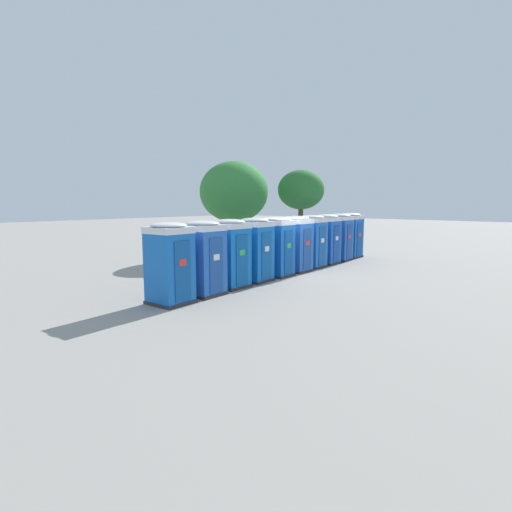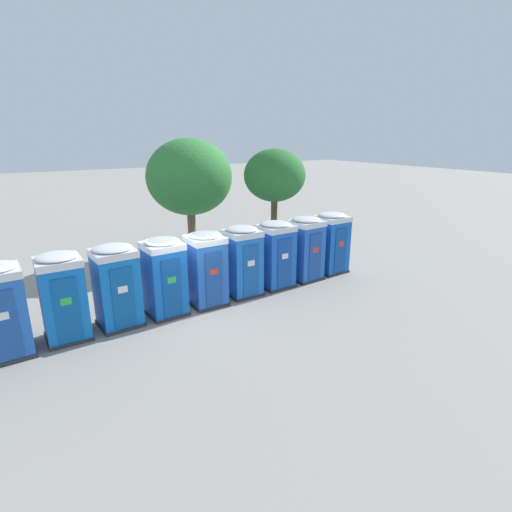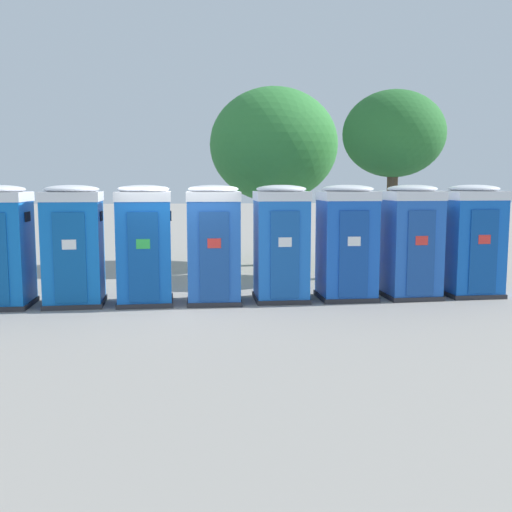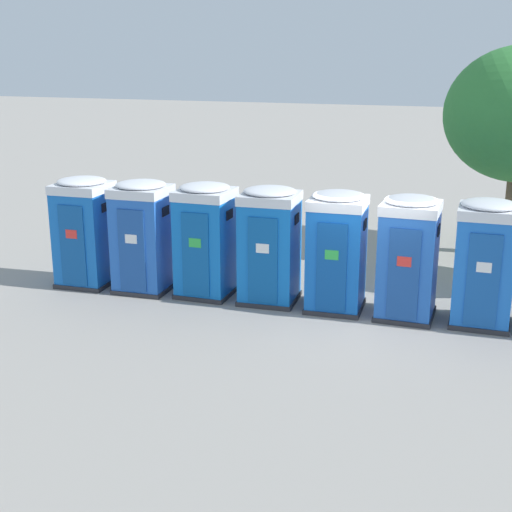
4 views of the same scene
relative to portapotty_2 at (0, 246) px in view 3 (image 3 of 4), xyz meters
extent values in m
plane|color=gray|center=(3.70, -0.10, -1.28)|extent=(120.00, 120.00, 0.00)
cube|color=#2D2D33|center=(0.00, 0.01, -1.23)|extent=(1.20, 1.22, 0.10)
cube|color=blue|center=(0.00, 0.01, -0.13)|extent=(1.14, 1.16, 2.10)
cube|color=black|center=(0.57, 0.02, 0.60)|extent=(0.03, 0.36, 0.20)
cube|color=#2D2D33|center=(1.48, 0.07, -1.23)|extent=(1.29, 1.28, 0.10)
cube|color=blue|center=(1.48, 0.07, -0.13)|extent=(1.23, 1.22, 2.10)
cube|color=#0D4F9B|center=(1.52, -0.51, -0.21)|extent=(0.64, 0.07, 1.85)
cube|color=white|center=(1.52, -0.53, 0.07)|extent=(0.28, 0.03, 0.20)
cube|color=black|center=(2.06, 0.11, 0.60)|extent=(0.05, 0.36, 0.20)
cube|color=silver|center=(1.48, 0.07, 1.02)|extent=(1.27, 1.25, 0.20)
ellipsoid|color=silver|center=(1.48, 0.07, 1.17)|extent=(1.21, 1.19, 0.18)
cube|color=#2D2D33|center=(2.95, 0.07, -1.23)|extent=(1.24, 1.26, 0.10)
cube|color=blue|center=(2.95, 0.07, -0.13)|extent=(1.18, 1.20, 2.10)
cube|color=#0E4798|center=(2.99, -0.52, -0.21)|extent=(0.61, 0.07, 1.85)
cube|color=green|center=(2.99, -0.53, 0.07)|extent=(0.28, 0.02, 0.20)
cube|color=black|center=(3.52, 0.10, 0.60)|extent=(0.05, 0.36, 0.20)
cube|color=silver|center=(2.95, 0.07, 1.02)|extent=(1.22, 1.24, 0.20)
ellipsoid|color=silver|center=(2.95, 0.07, 1.17)|extent=(1.16, 1.18, 0.18)
cube|color=#2D2D33|center=(4.43, 0.08, -1.23)|extent=(1.16, 1.20, 0.10)
cube|color=blue|center=(4.43, 0.08, -0.13)|extent=(1.11, 1.14, 2.10)
cube|color=#1A4896|center=(4.43, -0.50, -0.21)|extent=(0.61, 0.03, 1.85)
cube|color=red|center=(4.43, -0.52, 0.07)|extent=(0.28, 0.01, 0.20)
cube|color=black|center=(5.00, 0.09, 0.60)|extent=(0.03, 0.36, 0.20)
cube|color=silver|center=(4.43, 0.08, 1.02)|extent=(1.14, 1.18, 0.20)
ellipsoid|color=silver|center=(4.43, 0.08, 1.17)|extent=(1.08, 1.12, 0.18)
cube|color=#2D2D33|center=(5.91, 0.20, -1.23)|extent=(1.19, 1.22, 0.10)
cube|color=blue|center=(5.91, 0.20, -0.13)|extent=(1.13, 1.16, 2.10)
cube|color=#164FA1|center=(5.92, -0.39, -0.21)|extent=(0.61, 0.04, 1.85)
cube|color=white|center=(5.92, -0.40, 0.07)|extent=(0.28, 0.01, 0.20)
cube|color=black|center=(6.47, 0.21, 0.60)|extent=(0.03, 0.36, 0.20)
cube|color=silver|center=(5.91, 0.20, 1.02)|extent=(1.16, 1.20, 0.20)
ellipsoid|color=silver|center=(5.91, 0.20, 1.17)|extent=(1.11, 1.14, 0.18)
cube|color=#2D2D33|center=(7.38, 0.25, -1.23)|extent=(1.26, 1.24, 0.10)
cube|color=blue|center=(7.38, 0.25, -0.13)|extent=(1.20, 1.18, 2.10)
cube|color=#13439C|center=(7.40, -0.33, -0.21)|extent=(0.64, 0.05, 1.85)
cube|color=white|center=(7.40, -0.35, 0.07)|extent=(0.28, 0.02, 0.20)
cube|color=black|center=(7.98, 0.27, 0.60)|extent=(0.04, 0.36, 0.20)
cube|color=silver|center=(7.38, 0.25, 1.02)|extent=(1.24, 1.22, 0.20)
ellipsoid|color=silver|center=(7.38, 0.25, 1.17)|extent=(1.18, 1.16, 0.18)
cube|color=#2D2D33|center=(8.86, 0.30, -1.23)|extent=(1.24, 1.26, 0.10)
cube|color=blue|center=(8.86, 0.30, -0.13)|extent=(1.18, 1.20, 2.10)
cube|color=#194697|center=(8.89, -0.29, -0.21)|extent=(0.62, 0.07, 1.85)
cube|color=red|center=(8.90, -0.31, 0.07)|extent=(0.28, 0.02, 0.20)
cube|color=black|center=(9.43, 0.33, 0.60)|extent=(0.04, 0.36, 0.20)
cube|color=silver|center=(8.86, 0.30, 1.02)|extent=(1.22, 1.24, 0.20)
ellipsoid|color=silver|center=(8.86, 0.30, 1.17)|extent=(1.16, 1.18, 0.18)
cube|color=#2D2D33|center=(10.33, 0.43, -1.23)|extent=(1.26, 1.24, 0.10)
cube|color=blue|center=(10.33, 0.43, -0.13)|extent=(1.20, 1.18, 2.10)
cube|color=#0E4699|center=(10.36, -0.16, -0.21)|extent=(0.64, 0.05, 1.85)
cube|color=red|center=(10.36, -0.18, 0.07)|extent=(0.28, 0.02, 0.20)
cube|color=black|center=(10.93, 0.45, 0.60)|extent=(0.04, 0.36, 0.20)
cube|color=silver|center=(10.33, 0.43, 1.02)|extent=(1.24, 1.22, 0.20)
ellipsoid|color=silver|center=(10.33, 0.43, 1.17)|extent=(1.18, 1.16, 0.18)
cylinder|color=brown|center=(6.37, 5.79, 0.11)|extent=(0.38, 0.38, 2.78)
ellipsoid|color=#337F38|center=(6.37, 5.79, 2.45)|extent=(3.93, 3.93, 3.48)
cylinder|color=brown|center=(9.30, 3.14, 0.34)|extent=(0.29, 0.29, 3.24)
ellipsoid|color=#286B2D|center=(9.30, 3.14, 2.60)|extent=(2.73, 2.73, 2.31)
camera|label=1|loc=(-10.54, -10.15, 1.86)|focal=28.00mm
camera|label=2|loc=(-0.89, -11.61, 4.34)|focal=28.00mm
camera|label=3|loc=(4.28, -12.77, 1.32)|focal=42.00mm
camera|label=4|loc=(6.17, -14.00, 4.01)|focal=50.00mm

